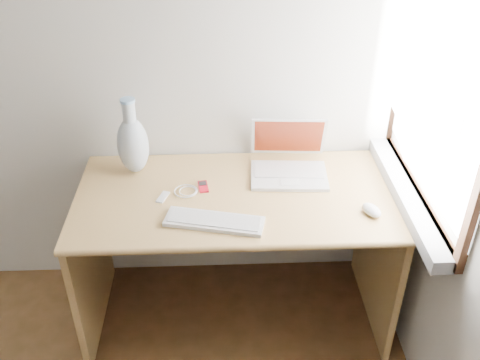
{
  "coord_description": "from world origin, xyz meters",
  "views": [
    {
      "loc": [
        0.88,
        -0.59,
        2.12
      ],
      "look_at": [
        0.96,
        1.35,
        0.85
      ],
      "focal_mm": 40.0,
      "sensor_mm": 36.0,
      "label": 1
    }
  ],
  "objects_px": {
    "laptop": "(288,162)",
    "vase": "(133,143)",
    "desk": "(235,221)",
    "external_keyboard": "(214,221)"
  },
  "relations": [
    {
      "from": "desk",
      "to": "vase",
      "type": "distance_m",
      "value": 0.61
    },
    {
      "from": "desk",
      "to": "laptop",
      "type": "relative_size",
      "value": 3.88
    },
    {
      "from": "laptop",
      "to": "vase",
      "type": "xyz_separation_m",
      "value": [
        -0.72,
        0.04,
        0.1
      ]
    },
    {
      "from": "laptop",
      "to": "external_keyboard",
      "type": "height_order",
      "value": "laptop"
    },
    {
      "from": "external_keyboard",
      "to": "vase",
      "type": "distance_m",
      "value": 0.58
    },
    {
      "from": "vase",
      "to": "laptop",
      "type": "bearing_deg",
      "value": -3.19
    },
    {
      "from": "desk",
      "to": "laptop",
      "type": "distance_m",
      "value": 0.38
    },
    {
      "from": "desk",
      "to": "laptop",
      "type": "bearing_deg",
      "value": 18.66
    },
    {
      "from": "external_keyboard",
      "to": "vase",
      "type": "xyz_separation_m",
      "value": [
        -0.37,
        0.42,
        0.14
      ]
    },
    {
      "from": "external_keyboard",
      "to": "desk",
      "type": "bearing_deg",
      "value": 85.45
    }
  ]
}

